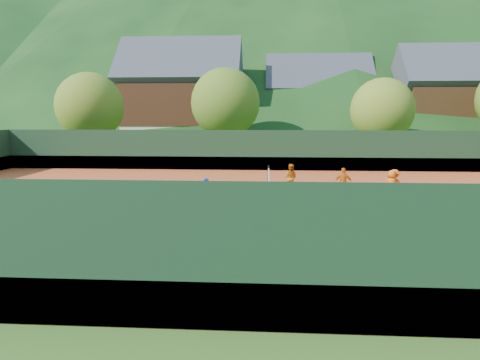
# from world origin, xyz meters

# --- Properties ---
(ground) EXTENTS (400.00, 400.00, 0.00)m
(ground) POSITION_xyz_m (0.00, 0.00, 0.00)
(ground) COLOR #2F541A
(ground) RESTS_ON ground
(clay_court) EXTENTS (40.00, 24.00, 0.02)m
(clay_court) POSITION_xyz_m (0.00, 0.00, 0.01)
(clay_court) COLOR #C1471F
(clay_court) RESTS_ON ground
(coach) EXTENTS (0.66, 0.52, 1.60)m
(coach) POSITION_xyz_m (-2.63, -2.58, 0.82)
(coach) COLOR #1A31AE
(coach) RESTS_ON clay_court
(student_a) EXTENTS (0.89, 0.79, 1.53)m
(student_a) POSITION_xyz_m (1.19, 3.31, 0.78)
(student_a) COLOR #CE6512
(student_a) RESTS_ON clay_court
(student_b) EXTENTS (0.95, 0.57, 1.52)m
(student_b) POSITION_xyz_m (3.79, 1.81, 0.78)
(student_b) COLOR orange
(student_b) RESTS_ON clay_court
(student_c) EXTENTS (0.80, 0.61, 1.48)m
(student_c) POSITION_xyz_m (6.06, 1.38, 0.76)
(student_c) COLOR orange
(student_c) RESTS_ON clay_court
(student_d) EXTENTS (1.09, 0.88, 1.48)m
(student_d) POSITION_xyz_m (6.28, 1.66, 0.76)
(student_d) COLOR orange
(student_d) RESTS_ON clay_court
(tennis_ball_0) EXTENTS (0.07, 0.07, 0.07)m
(tennis_ball_0) POSITION_xyz_m (-3.87, -5.45, 0.05)
(tennis_ball_0) COLOR yellow
(tennis_ball_0) RESTS_ON clay_court
(tennis_ball_1) EXTENTS (0.07, 0.07, 0.07)m
(tennis_ball_1) POSITION_xyz_m (2.73, -5.94, 0.05)
(tennis_ball_1) COLOR yellow
(tennis_ball_1) RESTS_ON clay_court
(tennis_ball_2) EXTENTS (0.07, 0.07, 0.07)m
(tennis_ball_2) POSITION_xyz_m (2.59, -5.99, 0.05)
(tennis_ball_2) COLOR yellow
(tennis_ball_2) RESTS_ON clay_court
(tennis_ball_3) EXTENTS (0.07, 0.07, 0.07)m
(tennis_ball_3) POSITION_xyz_m (-6.78, -4.44, 0.05)
(tennis_ball_3) COLOR yellow
(tennis_ball_3) RESTS_ON clay_court
(tennis_ball_4) EXTENTS (0.07, 0.07, 0.07)m
(tennis_ball_4) POSITION_xyz_m (6.48, -3.77, 0.05)
(tennis_ball_4) COLOR yellow
(tennis_ball_4) RESTS_ON clay_court
(tennis_ball_5) EXTENTS (0.07, 0.07, 0.07)m
(tennis_ball_5) POSITION_xyz_m (5.08, -9.09, 0.05)
(tennis_ball_5) COLOR yellow
(tennis_ball_5) RESTS_ON clay_court
(tennis_ball_6) EXTENTS (0.07, 0.07, 0.07)m
(tennis_ball_6) POSITION_xyz_m (4.55, -4.33, 0.05)
(tennis_ball_6) COLOR yellow
(tennis_ball_6) RESTS_ON clay_court
(tennis_ball_7) EXTENTS (0.07, 0.07, 0.07)m
(tennis_ball_7) POSITION_xyz_m (0.20, -4.54, 0.05)
(tennis_ball_7) COLOR yellow
(tennis_ball_7) RESTS_ON clay_court
(tennis_ball_8) EXTENTS (0.07, 0.07, 0.07)m
(tennis_ball_8) POSITION_xyz_m (5.56, -6.92, 0.05)
(tennis_ball_8) COLOR yellow
(tennis_ball_8) RESTS_ON clay_court
(tennis_ball_9) EXTENTS (0.07, 0.07, 0.07)m
(tennis_ball_9) POSITION_xyz_m (0.35, -1.13, 0.05)
(tennis_ball_9) COLOR yellow
(tennis_ball_9) RESTS_ON clay_court
(tennis_ball_10) EXTENTS (0.07, 0.07, 0.07)m
(tennis_ball_10) POSITION_xyz_m (0.59, -7.97, 0.05)
(tennis_ball_10) COLOR yellow
(tennis_ball_10) RESTS_ON clay_court
(tennis_ball_11) EXTENTS (0.07, 0.07, 0.07)m
(tennis_ball_11) POSITION_xyz_m (-8.30, -2.48, 0.05)
(tennis_ball_11) COLOR yellow
(tennis_ball_11) RESTS_ON clay_court
(tennis_ball_12) EXTENTS (0.07, 0.07, 0.07)m
(tennis_ball_12) POSITION_xyz_m (3.83, -3.02, 0.05)
(tennis_ball_12) COLOR yellow
(tennis_ball_12) RESTS_ON clay_court
(tennis_ball_13) EXTENTS (0.07, 0.07, 0.07)m
(tennis_ball_13) POSITION_xyz_m (-6.30, -5.15, 0.05)
(tennis_ball_13) COLOR yellow
(tennis_ball_13) RESTS_ON clay_court
(tennis_ball_14) EXTENTS (0.07, 0.07, 0.07)m
(tennis_ball_14) POSITION_xyz_m (-6.58, -8.01, 0.05)
(tennis_ball_14) COLOR yellow
(tennis_ball_14) RESTS_ON clay_court
(tennis_ball_15) EXTENTS (0.07, 0.07, 0.07)m
(tennis_ball_15) POSITION_xyz_m (-3.47, -8.59, 0.05)
(tennis_ball_15) COLOR yellow
(tennis_ball_15) RESTS_ON clay_court
(tennis_ball_17) EXTENTS (0.07, 0.07, 0.07)m
(tennis_ball_17) POSITION_xyz_m (-0.32, -1.42, 0.05)
(tennis_ball_17) COLOR yellow
(tennis_ball_17) RESTS_ON clay_court
(tennis_ball_18) EXTENTS (0.07, 0.07, 0.07)m
(tennis_ball_18) POSITION_xyz_m (-9.22, -4.10, 0.05)
(tennis_ball_18) COLOR yellow
(tennis_ball_18) RESTS_ON clay_court
(tennis_ball_19) EXTENTS (0.07, 0.07, 0.07)m
(tennis_ball_19) POSITION_xyz_m (-5.84, -4.26, 0.05)
(tennis_ball_19) COLOR yellow
(tennis_ball_19) RESTS_ON clay_court
(tennis_ball_20) EXTENTS (0.07, 0.07, 0.07)m
(tennis_ball_20) POSITION_xyz_m (-0.30, -9.00, 0.05)
(tennis_ball_20) COLOR yellow
(tennis_ball_20) RESTS_ON clay_court
(tennis_ball_21) EXTENTS (0.07, 0.07, 0.07)m
(tennis_ball_21) POSITION_xyz_m (4.09, -0.87, 0.05)
(tennis_ball_21) COLOR yellow
(tennis_ball_21) RESTS_ON clay_court
(tennis_ball_22) EXTENTS (0.07, 0.07, 0.07)m
(tennis_ball_22) POSITION_xyz_m (1.80, -8.99, 0.05)
(tennis_ball_22) COLOR yellow
(tennis_ball_22) RESTS_ON clay_court
(tennis_ball_23) EXTENTS (0.07, 0.07, 0.07)m
(tennis_ball_23) POSITION_xyz_m (-5.99, -6.17, 0.05)
(tennis_ball_23) COLOR yellow
(tennis_ball_23) RESTS_ON clay_court
(tennis_ball_24) EXTENTS (0.07, 0.07, 0.07)m
(tennis_ball_24) POSITION_xyz_m (4.59, -3.95, 0.05)
(tennis_ball_24) COLOR yellow
(tennis_ball_24) RESTS_ON clay_court
(court_lines) EXTENTS (23.83, 11.03, 0.00)m
(court_lines) POSITION_xyz_m (0.00, 0.00, 0.02)
(court_lines) COLOR white
(court_lines) RESTS_ON clay_court
(tennis_net) EXTENTS (0.10, 12.07, 1.10)m
(tennis_net) POSITION_xyz_m (0.00, 0.00, 0.52)
(tennis_net) COLOR black
(tennis_net) RESTS_ON clay_court
(perimeter_fence) EXTENTS (40.40, 24.24, 3.00)m
(perimeter_fence) POSITION_xyz_m (0.00, 0.00, 1.27)
(perimeter_fence) COLOR black
(perimeter_fence) RESTS_ON clay_court
(ball_hopper) EXTENTS (0.57, 0.57, 1.00)m
(ball_hopper) POSITION_xyz_m (-8.38, -3.45, 0.77)
(ball_hopper) COLOR black
(ball_hopper) RESTS_ON clay_court
(chalet_left) EXTENTS (13.80, 9.93, 12.92)m
(chalet_left) POSITION_xyz_m (-10.00, 30.00, 5.65)
(chalet_left) COLOR beige
(chalet_left) RESTS_ON ground
(chalet_mid) EXTENTS (12.65, 8.82, 11.45)m
(chalet_mid) POSITION_xyz_m (6.00, 34.00, 4.99)
(chalet_mid) COLOR beige
(chalet_mid) RESTS_ON ground
(chalet_right) EXTENTS (11.50, 8.82, 11.91)m
(chalet_right) POSITION_xyz_m (20.00, 30.00, 5.26)
(chalet_right) COLOR beige
(chalet_right) RESTS_ON ground
(tree_a) EXTENTS (6.00, 6.00, 7.88)m
(tree_a) POSITION_xyz_m (-16.00, 18.00, 4.87)
(tree_a) COLOR #412A1A
(tree_a) RESTS_ON ground
(tree_b) EXTENTS (6.40, 6.40, 8.40)m
(tree_b) POSITION_xyz_m (-4.00, 20.00, 5.19)
(tree_b) COLOR #3C2618
(tree_b) RESTS_ON ground
(tree_c) EXTENTS (5.60, 5.60, 7.35)m
(tree_c) POSITION_xyz_m (10.00, 19.00, 4.54)
(tree_c) COLOR #41281A
(tree_c) RESTS_ON ground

